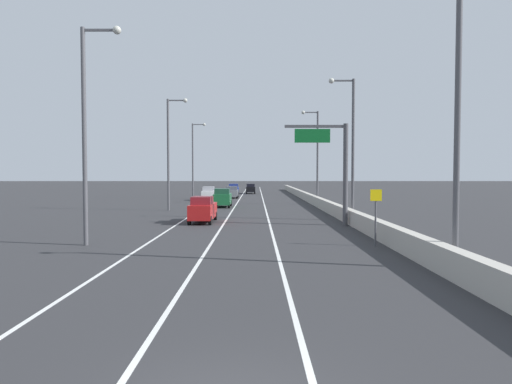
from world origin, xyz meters
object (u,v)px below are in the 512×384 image
overhead_sign_gantry (334,161)px  car_gray_4 (230,192)px  car_white_3 (207,193)px  car_blue_2 (232,189)px  car_black_0 (249,189)px  lamp_post_right_second (348,140)px  lamp_post_left_mid (169,147)px  speed_advisory_sign (374,213)px  car_green_5 (221,198)px  lamp_post_left_near (86,122)px  lamp_post_left_far (192,156)px  lamp_post_right_third (314,152)px  car_red_1 (201,209)px  lamp_post_right_near (450,105)px

overhead_sign_gantry → car_gray_4: (-9.63, 37.01, -3.80)m
car_white_3 → car_blue_2: bearing=82.6°
overhead_sign_gantry → car_black_0: overhead_sign_gantry is taller
lamp_post_right_second → lamp_post_left_mid: same height
car_white_3 → lamp_post_right_second: bearing=-62.3°
car_black_0 → car_gray_4: car_black_0 is taller
speed_advisory_sign → car_blue_2: (-10.51, 60.55, -0.80)m
car_white_3 → car_green_5: car_green_5 is taller
lamp_post_left_near → car_gray_4: bearing=83.7°
lamp_post_left_near → lamp_post_left_far: (-0.63, 45.00, 0.00)m
lamp_post_left_far → car_green_5: size_ratio=2.68×
lamp_post_right_third → car_white_3: lamp_post_right_third is taller
lamp_post_left_near → lamp_post_left_mid: same height
lamp_post_right_second → lamp_post_right_third: same height
lamp_post_right_second → speed_advisory_sign: bearing=-96.0°
car_black_0 → car_green_5: bearing=-94.6°
car_red_1 → lamp_post_right_third: bearing=60.4°
lamp_post_right_near → car_blue_2: size_ratio=2.84×
car_gray_4 → car_green_5: 18.89m
lamp_post_left_far → car_black_0: 19.74m
overhead_sign_gantry → lamp_post_right_third: lamp_post_right_third is taller
car_blue_2 → car_white_3: bearing=-97.4°
overhead_sign_gantry → car_green_5: size_ratio=1.74×
overhead_sign_gantry → car_blue_2: (-10.07, 51.07, -3.77)m
lamp_post_left_mid → car_blue_2: 38.41m
car_white_3 → car_gray_4: (3.02, 5.78, -0.05)m
car_gray_4 → lamp_post_right_near: bearing=-77.5°
car_red_1 → car_gray_4: bearing=89.4°
overhead_sign_gantry → car_blue_2: 52.19m
lamp_post_right_third → lamp_post_left_far: (-16.88, 13.50, 0.00)m
lamp_post_left_near → lamp_post_right_near: bearing=-19.9°
lamp_post_left_far → car_white_3: lamp_post_left_far is taller
car_red_1 → car_white_3: (-2.63, 29.20, -0.04)m
lamp_post_right_third → lamp_post_left_mid: size_ratio=1.00×
lamp_post_right_third → lamp_post_left_mid: bearing=-151.0°
lamp_post_left_near → car_black_0: 62.67m
lamp_post_left_near → car_blue_2: 60.65m
car_black_0 → car_green_5: 34.77m
car_red_1 → car_blue_2: bearing=90.0°
lamp_post_right_second → lamp_post_left_near: size_ratio=1.00×
lamp_post_right_near → car_red_1: size_ratio=2.47×
lamp_post_left_far → lamp_post_right_second: bearing=-61.9°
car_black_0 → lamp_post_right_near: bearing=-82.6°
lamp_post_right_near → car_white_3: bearing=107.4°
car_gray_4 → car_green_5: size_ratio=0.98×
car_white_3 → car_green_5: 13.44m
car_red_1 → car_green_5: bearing=88.8°
lamp_post_left_near → car_white_3: 40.81m
car_black_0 → car_blue_2: bearing=-151.7°
lamp_post_right_third → car_gray_4: (-11.15, 14.66, -5.63)m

